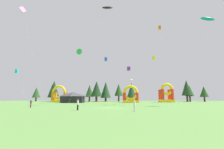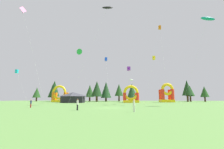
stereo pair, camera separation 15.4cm
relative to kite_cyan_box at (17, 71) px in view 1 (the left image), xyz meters
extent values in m
plane|color=#5B8C42|center=(21.03, -3.95, -7.66)|extent=(120.00, 120.00, 0.00)
cube|color=#19B7CC|center=(-0.01, 0.00, -0.20)|extent=(0.54, 0.54, 0.37)
cube|color=#19B7CC|center=(-0.01, 0.00, 0.24)|extent=(0.54, 0.54, 0.37)
cylinder|color=silver|center=(1.65, 0.04, -3.82)|extent=(3.33, 0.09, 7.69)
ellipsoid|color=black|center=(19.76, 5.36, 17.89)|extent=(3.17, 2.18, 1.50)
cylinder|color=silver|center=(15.39, 3.72, 5.12)|extent=(8.75, 3.29, 25.56)
ellipsoid|color=white|center=(25.98, 10.20, -0.90)|extent=(1.33, 2.25, 0.84)
cylinder|color=silver|center=(26.31, 8.89, -4.28)|extent=(0.67, 2.64, 6.76)
cube|color=orange|center=(33.35, 6.03, 11.98)|extent=(0.57, 0.57, 0.43)
cube|color=orange|center=(33.35, 6.03, 12.51)|extent=(0.57, 0.57, 0.43)
cylinder|color=silver|center=(33.31, 3.49, 2.29)|extent=(0.07, 5.08, 19.91)
ellipsoid|color=#0C7F7A|center=(44.23, 3.61, 13.06)|extent=(3.76, 1.93, 1.21)
cylinder|color=silver|center=(40.29, 2.98, 2.70)|extent=(7.90, 1.29, 20.73)
cube|color=blue|center=(18.40, 15.74, 6.11)|extent=(0.90, 0.90, 0.51)
cube|color=blue|center=(18.40, 15.74, 6.72)|extent=(0.90, 0.90, 0.51)
cylinder|color=silver|center=(19.15, 13.38, -0.62)|extent=(1.52, 4.74, 14.08)
cube|color=yellow|center=(31.52, 5.90, 3.88)|extent=(0.67, 0.67, 0.43)
cube|color=yellow|center=(31.52, 5.90, 4.39)|extent=(0.67, 0.67, 0.43)
cylinder|color=silver|center=(30.16, 5.59, -1.76)|extent=(2.73, 0.64, 11.80)
cube|color=purple|center=(25.32, 8.93, 1.71)|extent=(0.88, 0.88, 0.47)
cube|color=purple|center=(25.32, 8.93, 2.27)|extent=(0.88, 0.88, 0.47)
cylinder|color=silver|center=(25.24, 10.62, -2.83)|extent=(0.17, 3.38, 9.66)
pyramid|color=#EA599E|center=(-2.48, 3.66, 16.92)|extent=(1.13, 1.49, 1.39)
cylinder|color=#EA599E|center=(-2.39, 3.61, 16.40)|extent=(0.04, 0.04, 1.10)
cylinder|color=silver|center=(0.83, 4.67, 4.64)|extent=(6.46, 2.14, 24.62)
cone|color=green|center=(8.69, 20.65, 10.37)|extent=(2.46, 2.47, 2.31)
cylinder|color=silver|center=(10.70, 20.28, 1.35)|extent=(4.03, 0.75, 18.03)
cylinder|color=#B21E26|center=(6.30, -4.18, -7.29)|extent=(0.14, 0.14, 0.74)
cylinder|color=#B21E26|center=(6.16, -4.13, -7.29)|extent=(0.14, 0.14, 0.74)
cylinder|color=navy|center=(6.23, -4.15, -6.62)|extent=(0.34, 0.34, 0.59)
sphere|color=#9E704C|center=(6.23, -4.15, -6.23)|extent=(0.20, 0.20, 0.20)
cylinder|color=black|center=(16.46, -9.03, -7.25)|extent=(0.17, 0.17, 0.83)
cylinder|color=black|center=(16.60, -9.11, -7.25)|extent=(0.17, 0.17, 0.83)
cylinder|color=silver|center=(16.53, -9.07, -6.50)|extent=(0.40, 0.40, 0.66)
sphere|color=brown|center=(16.53, -9.07, -6.05)|extent=(0.23, 0.23, 0.23)
cylinder|color=silver|center=(24.89, -11.35, -7.26)|extent=(0.12, 0.12, 0.80)
cylinder|color=silver|center=(25.05, -11.35, -7.26)|extent=(0.12, 0.12, 0.80)
cylinder|color=silver|center=(24.97, -11.35, -6.54)|extent=(0.29, 0.29, 0.64)
sphere|color=#D8AD84|center=(24.97, -11.35, -6.11)|extent=(0.22, 0.22, 0.22)
cube|color=yellow|center=(26.67, 24.97, -7.22)|extent=(5.66, 4.17, 0.88)
cylinder|color=red|center=(24.42, 23.47, -5.46)|extent=(1.17, 1.17, 2.64)
cylinder|color=red|center=(28.92, 23.47, -5.46)|extent=(1.17, 1.17, 2.64)
cylinder|color=red|center=(24.42, 26.47, -5.46)|extent=(1.17, 1.17, 2.64)
cylinder|color=red|center=(28.92, 26.47, -5.46)|extent=(1.17, 1.17, 2.64)
torus|color=yellow|center=(26.67, 23.47, -4.14)|extent=(5.43, 0.93, 5.43)
cube|color=yellow|center=(41.07, 30.70, -7.14)|extent=(5.05, 4.91, 1.04)
cylinder|color=red|center=(39.23, 28.93, -4.63)|extent=(1.37, 1.37, 3.99)
cylinder|color=red|center=(42.91, 28.93, -4.63)|extent=(1.37, 1.37, 3.99)
cylinder|color=red|center=(39.23, 32.47, -4.63)|extent=(1.37, 1.37, 3.99)
cylinder|color=red|center=(42.91, 32.47, -4.63)|extent=(1.37, 1.37, 3.99)
torus|color=yellow|center=(41.07, 28.93, -2.63)|extent=(4.78, 1.10, 4.78)
cube|color=yellow|center=(-1.56, 29.80, -7.23)|extent=(5.91, 3.89, 0.86)
cylinder|color=orange|center=(-3.97, 28.40, -5.31)|extent=(1.09, 1.09, 2.99)
cylinder|color=orange|center=(0.85, 28.40, -5.31)|extent=(1.09, 1.09, 2.99)
cylinder|color=orange|center=(-3.97, 31.20, -5.31)|extent=(1.09, 1.09, 2.99)
cylinder|color=orange|center=(0.85, 31.20, -5.31)|extent=(1.09, 1.09, 2.99)
torus|color=yellow|center=(-1.56, 28.40, -3.81)|extent=(5.69, 0.87, 5.69)
cube|color=black|center=(5.96, 22.60, -6.51)|extent=(7.69, 4.28, 2.30)
pyramid|color=#3F3F47|center=(5.96, 22.60, -4.64)|extent=(7.69, 4.28, 1.45)
cylinder|color=#4C331E|center=(-17.23, 40.01, -6.77)|extent=(0.67, 0.67, 1.78)
cone|color=#234C1E|center=(-17.23, 40.01, -3.45)|extent=(3.72, 3.72, 4.86)
cylinder|color=#4C331E|center=(-9.26, 39.46, -6.74)|extent=(0.75, 0.75, 1.85)
cone|color=#234C1E|center=(-9.26, 39.46, -2.63)|extent=(4.15, 4.15, 6.36)
cylinder|color=#4C331E|center=(-8.26, 38.95, -6.52)|extent=(0.87, 0.87, 2.29)
cone|color=#193819|center=(-8.26, 38.95, -1.65)|extent=(4.86, 4.86, 7.44)
cylinder|color=#4C331E|center=(8.34, 40.42, -6.65)|extent=(0.73, 0.73, 2.02)
cone|color=#234C1E|center=(8.34, 40.42, -2.77)|extent=(4.04, 4.04, 5.76)
cylinder|color=#4C331E|center=(12.18, 37.27, -6.53)|extent=(0.91, 0.91, 2.26)
cone|color=#193819|center=(12.18, 37.27, -1.94)|extent=(5.05, 5.05, 6.92)
cylinder|color=#4C331E|center=(16.02, 40.71, -6.84)|extent=(0.88, 0.88, 1.65)
cone|color=#1E4221|center=(16.02, 40.71, -2.23)|extent=(4.89, 4.89, 7.55)
cylinder|color=#4C331E|center=(22.12, 40.89, -6.38)|extent=(0.72, 0.72, 2.57)
cone|color=#234C1E|center=(22.12, 40.89, -2.32)|extent=(3.99, 3.99, 5.55)
cylinder|color=#4C331E|center=(27.99, 37.92, -6.81)|extent=(0.79, 0.79, 1.71)
cone|color=#1E4221|center=(27.99, 37.92, -2.71)|extent=(4.37, 4.37, 6.47)
cylinder|color=#4C331E|center=(52.61, 38.92, -6.30)|extent=(0.80, 0.80, 2.72)
cone|color=#193819|center=(52.61, 38.92, -1.54)|extent=(4.43, 4.43, 6.82)
cylinder|color=#4C331E|center=(54.38, 40.30, -6.45)|extent=(0.69, 0.69, 2.42)
cone|color=#234C1E|center=(54.38, 40.30, -2.82)|extent=(3.83, 3.83, 4.85)
cylinder|color=#4C331E|center=(59.92, 38.70, -6.65)|extent=(0.66, 0.66, 2.02)
cone|color=#234C1E|center=(59.92, 38.70, -3.25)|extent=(3.64, 3.64, 4.78)
camera|label=1|loc=(23.13, -33.09, -5.67)|focal=25.10mm
camera|label=2|loc=(23.28, -33.08, -5.67)|focal=25.10mm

